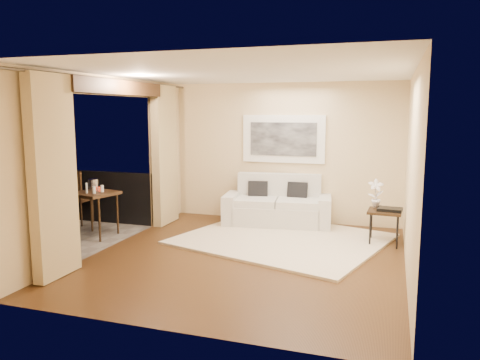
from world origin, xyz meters
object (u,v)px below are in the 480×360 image
at_px(balcony_chair_near, 39,217).
at_px(ice_bucket, 94,185).
at_px(orchid, 376,193).
at_px(balcony_chair_far, 74,193).
at_px(bistro_table, 94,197).
at_px(sofa, 278,207).
at_px(side_table, 385,214).

xyz_separation_m(balcony_chair_near, ice_bucket, (0.15, 1.19, 0.32)).
distance_m(orchid, balcony_chair_far, 5.51).
height_order(bistro_table, balcony_chair_near, balcony_chair_near).
distance_m(sofa, bistro_table, 3.35).
bearing_deg(side_table, sofa, 159.12).
xyz_separation_m(side_table, orchid, (-0.16, 0.18, 0.30)).
height_order(sofa, orchid, orchid).
distance_m(orchid, bistro_table, 4.77).
bearing_deg(balcony_chair_near, balcony_chair_far, 106.14).
relative_size(side_table, orchid, 1.18).
bearing_deg(orchid, balcony_chair_near, -154.93).
height_order(orchid, ice_bucket, orchid).
distance_m(side_table, balcony_chair_near, 5.44).
height_order(sofa, side_table, sofa).
bearing_deg(balcony_chair_near, side_table, 18.53).
distance_m(sofa, ice_bucket, 3.39).
xyz_separation_m(bistro_table, balcony_chair_near, (-0.26, -1.06, -0.14)).
relative_size(sofa, ice_bucket, 10.43).
relative_size(side_table, balcony_chair_far, 0.54).
xyz_separation_m(side_table, balcony_chair_near, (-5.02, -2.10, 0.05)).
height_order(side_table, ice_bucket, ice_bucket).
bearing_deg(balcony_chair_far, bistro_table, 144.09).
bearing_deg(orchid, ice_bucket, -167.02).
bearing_deg(balcony_chair_far, sofa, -163.60).
bearing_deg(sofa, bistro_table, -155.12).
height_order(bistro_table, ice_bucket, ice_bucket).
relative_size(orchid, bistro_table, 0.61).
distance_m(orchid, balcony_chair_near, 5.37).
bearing_deg(balcony_chair_far, balcony_chair_near, 108.56).
xyz_separation_m(sofa, bistro_table, (-2.81, -1.79, 0.36)).
bearing_deg(ice_bucket, orchid, 12.98).
bearing_deg(orchid, bistro_table, -165.20).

